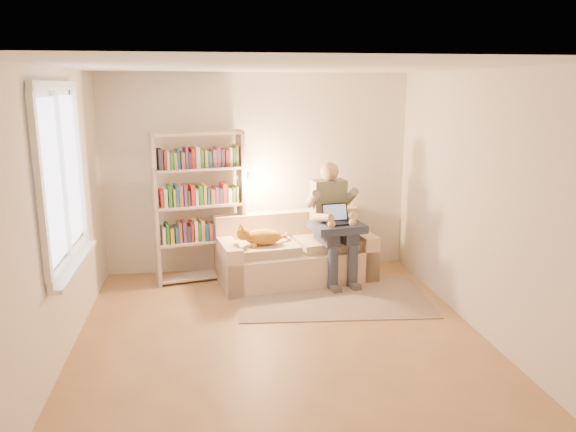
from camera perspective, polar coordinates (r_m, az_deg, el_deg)
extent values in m
plane|color=#986E45|center=(5.66, -0.67, -12.42)|extent=(4.50, 4.50, 0.00)
cube|color=white|center=(5.10, -0.75, 14.92)|extent=(4.00, 4.50, 0.02)
cube|color=silver|center=(5.34, -22.48, -0.22)|extent=(0.02, 4.50, 2.60)
cube|color=silver|center=(5.84, 19.11, 1.15)|extent=(0.02, 4.50, 2.60)
cube|color=silver|center=(7.43, -3.12, 4.31)|extent=(4.00, 0.02, 2.60)
cube|color=silver|center=(3.11, 5.11, -8.54)|extent=(4.00, 0.02, 2.60)
plane|color=white|center=(5.46, -22.01, 3.85)|extent=(0.00, 1.50, 1.50)
cube|color=white|center=(5.40, -22.64, 12.14)|extent=(0.05, 1.50, 0.08)
cube|color=white|center=(5.63, -21.22, -4.10)|extent=(0.05, 1.50, 0.08)
cube|color=white|center=(5.46, -21.91, 3.85)|extent=(0.04, 0.05, 1.50)
cube|color=white|center=(5.64, -20.78, -4.57)|extent=(0.12, 1.52, 0.04)
cube|color=beige|center=(7.20, 0.79, -4.92)|extent=(2.06, 1.17, 0.41)
cube|color=beige|center=(7.40, -0.03, -1.10)|extent=(1.95, 0.49, 0.42)
cube|color=beige|center=(6.96, -6.08, -4.89)|extent=(0.33, 0.89, 0.58)
cube|color=beige|center=(7.49, 7.17, -3.62)|extent=(0.33, 0.89, 0.58)
cube|color=#C8B291|center=(6.96, -2.50, -3.33)|extent=(0.91, 0.70, 0.12)
cube|color=#C8B291|center=(7.23, 4.21, -2.72)|extent=(0.91, 0.70, 0.12)
cube|color=gray|center=(7.19, 4.12, 1.35)|extent=(0.46, 0.30, 0.59)
sphere|color=tan|center=(7.10, 4.24, 4.53)|extent=(0.24, 0.24, 0.24)
cube|color=#313545|center=(6.97, 3.94, -2.00)|extent=(0.24, 0.50, 0.18)
cube|color=#313545|center=(7.07, 5.88, -1.83)|extent=(0.24, 0.50, 0.18)
cylinder|color=#313545|center=(6.86, 4.61, -5.29)|extent=(0.12, 0.12, 0.55)
cylinder|color=#313545|center=(6.96, 6.58, -5.07)|extent=(0.12, 0.12, 0.55)
ellipsoid|color=gold|center=(6.89, -2.45, -2.14)|extent=(0.48, 0.30, 0.20)
sphere|color=gold|center=(6.78, -4.47, -1.83)|extent=(0.16, 0.16, 0.16)
cylinder|color=gold|center=(7.01, -0.68, -2.20)|extent=(0.22, 0.08, 0.06)
cube|color=#282F47|center=(6.98, 5.24, -1.10)|extent=(0.70, 0.60, 0.10)
cube|color=black|center=(6.93, 5.39, -0.71)|extent=(0.36, 0.28, 0.02)
cube|color=black|center=(7.01, 5.02, 0.41)|extent=(0.34, 0.13, 0.22)
plane|color=#8CA5CC|center=(7.01, 5.02, 0.41)|extent=(0.31, 0.13, 0.29)
cube|color=beige|center=(7.03, -13.34, 0.55)|extent=(0.10, 0.29, 1.90)
cube|color=beige|center=(7.24, -4.78, 1.23)|extent=(0.10, 0.29, 1.90)
cube|color=beige|center=(7.35, -8.75, -5.96)|extent=(1.16, 0.52, 0.03)
cube|color=beige|center=(7.22, -8.88, -2.49)|extent=(1.16, 0.52, 0.03)
cube|color=beige|center=(7.11, -9.01, 1.10)|extent=(1.16, 0.52, 0.03)
cube|color=beige|center=(7.03, -9.14, 4.78)|extent=(1.16, 0.52, 0.03)
cube|color=beige|center=(6.98, -9.27, 8.28)|extent=(1.16, 0.52, 0.03)
cube|color=gold|center=(7.18, -8.91, -1.50)|extent=(0.99, 0.43, 0.23)
cube|color=#1E4C8C|center=(7.08, -9.05, 2.11)|extent=(0.99, 0.43, 0.23)
cube|color=#995933|center=(7.01, -9.18, 5.82)|extent=(0.99, 0.43, 0.23)
cylinder|color=white|center=(7.20, -5.42, 1.66)|extent=(0.10, 0.10, 0.04)
cone|color=white|center=(7.08, -3.92, 3.85)|extent=(0.15, 0.17, 0.16)
cube|color=gray|center=(6.66, 4.67, -8.34)|extent=(2.30, 1.49, 0.01)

